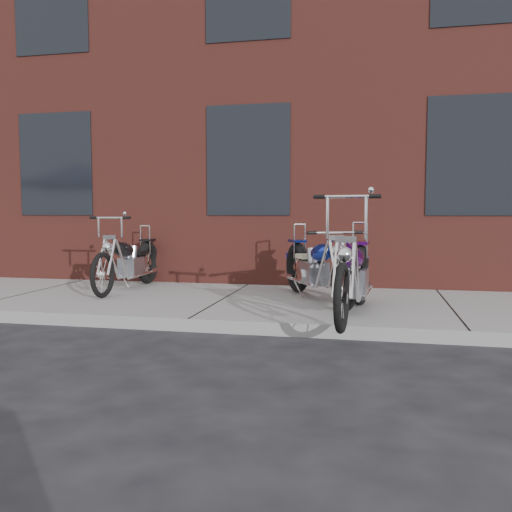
# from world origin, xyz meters

# --- Properties ---
(ground) EXTENTS (120.00, 120.00, 0.00)m
(ground) POSITION_xyz_m (0.00, 0.00, 0.00)
(ground) COLOR black
(ground) RESTS_ON ground
(sidewalk) EXTENTS (22.00, 3.00, 0.15)m
(sidewalk) POSITION_xyz_m (0.00, 1.50, 0.07)
(sidewalk) COLOR gray
(sidewalk) RESTS_ON ground
(building_brick) EXTENTS (22.00, 10.00, 8.00)m
(building_brick) POSITION_xyz_m (0.00, 8.00, 4.00)
(building_brick) COLOR maroon
(building_brick) RESTS_ON ground
(chopper_purple) EXTENTS (0.60, 2.46, 1.38)m
(chopper_purple) POSITION_xyz_m (1.81, 0.55, 0.59)
(chopper_purple) COLOR black
(chopper_purple) RESTS_ON sidewalk
(chopper_blue) EXTENTS (1.19, 2.14, 1.02)m
(chopper_blue) POSITION_xyz_m (1.28, 1.62, 0.57)
(chopper_blue) COLOR black
(chopper_blue) RESTS_ON sidewalk
(chopper_third) EXTENTS (0.55, 2.25, 1.14)m
(chopper_third) POSITION_xyz_m (-1.68, 2.04, 0.56)
(chopper_third) COLOR black
(chopper_third) RESTS_ON sidewalk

